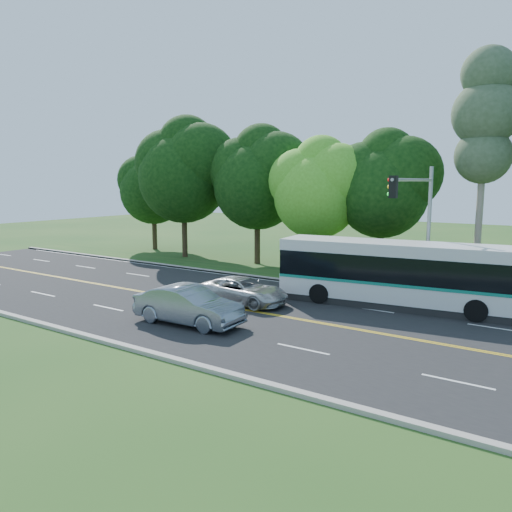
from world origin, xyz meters
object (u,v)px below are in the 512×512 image
Objects in this scene: transit_bus at (403,275)px; sedan at (188,306)px; traffic_signal at (419,214)px; suv at (243,291)px.

transit_bus is 2.49× the size of sedan.
suv is at bearing -149.26° from traffic_signal.
traffic_signal reaches higher than transit_bus.
sedan is at bearing -177.96° from suv.
traffic_signal is at bearing -59.77° from suv.
sedan is at bearing -129.52° from traffic_signal.
sedan is (-7.26, -8.80, -3.82)m from traffic_signal.
traffic_signal is at bearing 41.14° from transit_bus.
transit_bus is (-0.47, -0.52, -3.05)m from traffic_signal.
transit_bus is 2.61× the size of suv.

